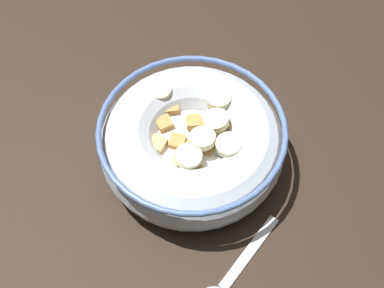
{
  "coord_description": "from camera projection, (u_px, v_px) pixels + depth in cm",
  "views": [
    {
      "loc": [
        -29.07,
        -3.17,
        48.94
      ],
      "look_at": [
        0.0,
        0.0,
        3.0
      ],
      "focal_mm": 48.59,
      "sensor_mm": 36.0,
      "label": 1
    }
  ],
  "objects": [
    {
      "name": "ground_plane",
      "position": [
        192.0,
        163.0,
        0.58
      ],
      "size": [
        105.3,
        105.3,
        2.0
      ],
      "primitive_type": "cube",
      "color": "black"
    },
    {
      "name": "cereal_bowl",
      "position": [
        192.0,
        142.0,
        0.54
      ],
      "size": [
        19.34,
        19.34,
        6.34
      ],
      "color": "#B2BCC6",
      "rests_on": "ground_plane"
    }
  ]
}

